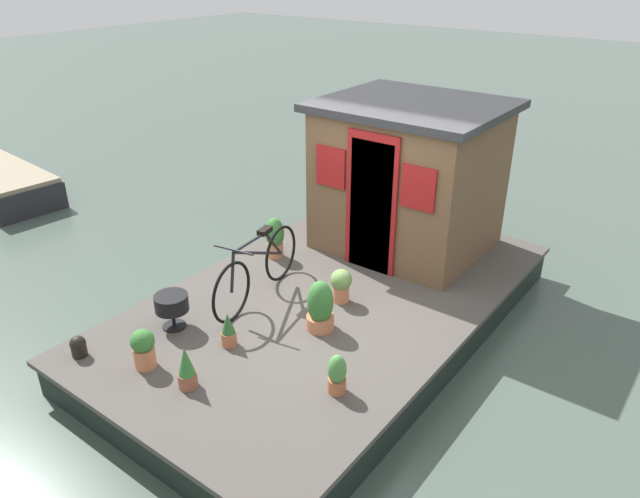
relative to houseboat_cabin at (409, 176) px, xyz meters
The scene contains 14 objects.
ground_plane 2.30m from the houseboat_cabin, behind, with size 60.00×60.00×0.00m, color #47564C.
houseboat_deck 2.16m from the houseboat_cabin, behind, with size 5.77×3.37×0.45m.
houseboat_cabin is the anchor object (origin of this frame).
bicycle 2.49m from the houseboat_cabin, 164.52° to the left, with size 1.74×0.50×0.84m.
potted_plant_mint 4.01m from the houseboat_cabin, behind, with size 0.18×0.18×0.45m.
potted_plant_succulent 4.11m from the houseboat_cabin, behind, with size 0.24×0.24×0.42m.
potted_plant_geranium 1.97m from the houseboat_cabin, 139.38° to the left, with size 0.25×0.25×0.56m.
potted_plant_basil 2.53m from the houseboat_cabin, behind, with size 0.30×0.30×0.58m.
potted_plant_fern 1.97m from the houseboat_cabin, behind, with size 0.25×0.25×0.41m.
potted_plant_sage 3.33m from the houseboat_cabin, behind, with size 0.16×0.16×0.38m.
potted_plant_rosemary 3.42m from the houseboat_cabin, 161.03° to the right, with size 0.18×0.18×0.41m.
charcoal_grill 3.55m from the houseboat_cabin, 163.77° to the left, with size 0.37×0.37×0.40m.
mooring_bollard 4.56m from the houseboat_cabin, 162.62° to the left, with size 0.16×0.16×0.23m.
dinghy_boat 7.74m from the houseboat_cabin, 105.05° to the left, with size 1.42×2.71×0.56m.
Camera 1 is at (-5.00, -3.62, 4.16)m, focal length 33.60 mm.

